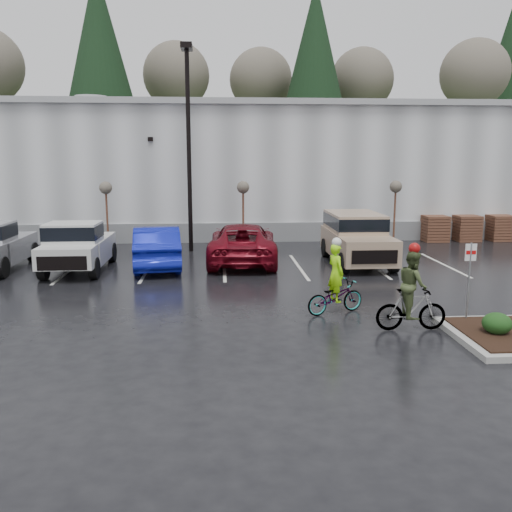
{
  "coord_description": "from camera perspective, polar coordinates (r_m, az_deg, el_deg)",
  "views": [
    {
      "loc": [
        -2.71,
        -13.14,
        4.43
      ],
      "look_at": [
        -1.54,
        3.54,
        1.3
      ],
      "focal_mm": 38.0,
      "sensor_mm": 36.0,
      "label": 1
    }
  ],
  "objects": [
    {
      "name": "ground",
      "position": [
        14.13,
        7.32,
        -7.76
      ],
      "size": [
        120.0,
        120.0,
        0.0
      ],
      "primitive_type": "plane",
      "color": "black",
      "rests_on": "ground"
    },
    {
      "name": "warehouse",
      "position": [
        35.24,
        0.41,
        9.32
      ],
      "size": [
        60.5,
        15.5,
        7.2
      ],
      "color": "#A4A6A8",
      "rests_on": "ground"
    },
    {
      "name": "wooded_ridge",
      "position": [
        58.22,
        -1.36,
        9.18
      ],
      "size": [
        80.0,
        25.0,
        6.0
      ],
      "primitive_type": "cube",
      "color": "#223917",
      "rests_on": "ground"
    },
    {
      "name": "lamppost",
      "position": [
        25.2,
        -7.14,
        13.37
      ],
      "size": [
        0.5,
        1.0,
        9.22
      ],
      "color": "black",
      "rests_on": "ground"
    },
    {
      "name": "sapling_west",
      "position": [
        26.72,
        -15.52,
        6.56
      ],
      "size": [
        0.6,
        0.6,
        3.2
      ],
      "color": "#4E2D1F",
      "rests_on": "ground"
    },
    {
      "name": "sapling_mid",
      "position": [
        26.22,
        -1.37,
        6.87
      ],
      "size": [
        0.6,
        0.6,
        3.2
      ],
      "color": "#4E2D1F",
      "rests_on": "ground"
    },
    {
      "name": "sapling_east",
      "position": [
        27.6,
        14.49,
        6.73
      ],
      "size": [
        0.6,
        0.6,
        3.2
      ],
      "color": "#4E2D1F",
      "rests_on": "ground"
    },
    {
      "name": "pallet_stack_a",
      "position": [
        29.6,
        18.3,
        2.77
      ],
      "size": [
        1.2,
        1.2,
        1.35
      ],
      "primitive_type": "cube",
      "color": "#4E2D1F",
      "rests_on": "ground"
    },
    {
      "name": "pallet_stack_b",
      "position": [
        30.29,
        21.28,
        2.75
      ],
      "size": [
        1.2,
        1.2,
        1.35
      ],
      "primitive_type": "cube",
      "color": "#4E2D1F",
      "rests_on": "ground"
    },
    {
      "name": "pallet_stack_c",
      "position": [
        31.1,
        24.29,
        2.72
      ],
      "size": [
        1.2,
        1.2,
        1.35
      ],
      "primitive_type": "cube",
      "color": "#4E2D1F",
      "rests_on": "ground"
    },
    {
      "name": "shrub_a",
      "position": [
        14.44,
        24.03,
        -6.5
      ],
      "size": [
        0.7,
        0.7,
        0.52
      ],
      "primitive_type": "ellipsoid",
      "color": "black",
      "rests_on": "curb_island"
    },
    {
      "name": "fire_lane_sign",
      "position": [
        15.15,
        21.54,
        -1.67
      ],
      "size": [
        0.3,
        0.05,
        2.2
      ],
      "color": "gray",
      "rests_on": "ground"
    },
    {
      "name": "pickup_white",
      "position": [
        22.24,
        -18.02,
        1.15
      ],
      "size": [
        2.1,
        5.2,
        1.96
      ],
      "primitive_type": null,
      "color": "silver",
      "rests_on": "ground"
    },
    {
      "name": "car_blue",
      "position": [
        21.99,
        -10.39,
        0.99
      ],
      "size": [
        2.33,
        5.2,
        1.66
      ],
      "primitive_type": "imported",
      "rotation": [
        0.0,
        0.0,
        3.26
      ],
      "color": "#0E179B",
      "rests_on": "ground"
    },
    {
      "name": "car_red",
      "position": [
        22.59,
        -1.43,
        1.38
      ],
      "size": [
        3.02,
        6.0,
        1.63
      ],
      "primitive_type": "imported",
      "rotation": [
        0.0,
        0.0,
        3.09
      ],
      "color": "maroon",
      "rests_on": "ground"
    },
    {
      "name": "suv_tan",
      "position": [
        22.63,
        10.63,
        1.77
      ],
      "size": [
        2.2,
        5.1,
        2.06
      ],
      "primitive_type": null,
      "color": "tan",
      "rests_on": "ground"
    },
    {
      "name": "cyclist_hivis",
      "position": [
        15.46,
        8.35,
        -3.55
      ],
      "size": [
        1.9,
        1.24,
        2.18
      ],
      "rotation": [
        0.0,
        0.0,
        1.95
      ],
      "color": "#3F3F44",
      "rests_on": "ground"
    },
    {
      "name": "cyclist_olive",
      "position": [
        14.35,
        16.07,
        -4.34
      ],
      "size": [
        1.75,
        0.84,
        2.27
      ],
      "rotation": [
        0.0,
        0.0,
        1.56
      ],
      "color": "#3F3F44",
      "rests_on": "ground"
    }
  ]
}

